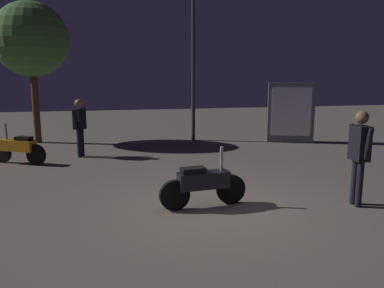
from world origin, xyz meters
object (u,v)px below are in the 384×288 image
at_px(person_bystander_far, 359,149).
at_px(kiosk_billboard, 291,113).
at_px(motorcycle_black_foreground, 203,184).
at_px(motorcycle_orange_parked_left, 18,148).
at_px(streetlamp_near, 193,46).
at_px(person_rider_beside, 80,123).

bearing_deg(person_bystander_far, kiosk_billboard, 74.97).
xyz_separation_m(motorcycle_black_foreground, motorcycle_orange_parked_left, (-4.08, 4.41, 0.00)).
height_order(motorcycle_orange_parked_left, streetlamp_near, streetlamp_near).
bearing_deg(motorcycle_orange_parked_left, streetlamp_near, -125.94).
height_order(motorcycle_black_foreground, person_rider_beside, person_rider_beside).
bearing_deg(kiosk_billboard, person_bystander_far, 93.96).
distance_m(motorcycle_orange_parked_left, person_bystander_far, 8.48).
relative_size(person_bystander_far, streetlamp_near, 0.33).
bearing_deg(motorcycle_black_foreground, streetlamp_near, 72.49).
bearing_deg(kiosk_billboard, motorcycle_orange_parked_left, 30.80).
height_order(motorcycle_black_foreground, kiosk_billboard, kiosk_billboard).
bearing_deg(motorcycle_black_foreground, motorcycle_orange_parked_left, 126.21).
height_order(person_rider_beside, streetlamp_near, streetlamp_near).
xyz_separation_m(motorcycle_black_foreground, person_rider_beside, (-2.49, 5.00, 0.57)).
distance_m(person_bystander_far, streetlamp_near, 8.13).
distance_m(person_rider_beside, kiosk_billboard, 7.27).
distance_m(motorcycle_black_foreground, streetlamp_near, 7.84).
height_order(motorcycle_black_foreground, streetlamp_near, streetlamp_near).
xyz_separation_m(motorcycle_black_foreground, person_bystander_far, (2.80, -0.52, 0.62)).
xyz_separation_m(person_rider_beside, streetlamp_near, (3.87, 2.13, 2.39)).
bearing_deg(person_rider_beside, motorcycle_orange_parked_left, 48.61).
distance_m(person_rider_beside, person_bystander_far, 7.64).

